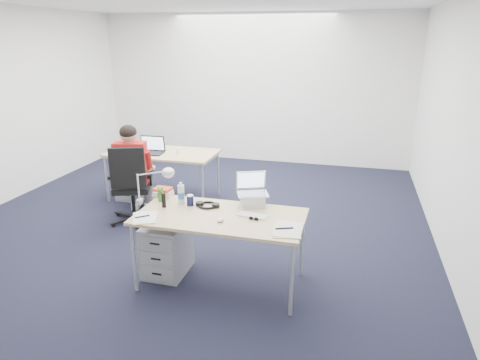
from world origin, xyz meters
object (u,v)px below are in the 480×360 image
at_px(can_koozie, 190,200).
at_px(desk_lamp, 150,185).
at_px(bear_figurine, 161,194).
at_px(far_cup, 178,151).
at_px(book_stack, 163,192).
at_px(sunglasses, 254,219).
at_px(cordless_phone, 164,200).
at_px(desk_far, 162,155).
at_px(seated_person, 134,172).
at_px(wireless_keyboard, 253,215).
at_px(office_chair, 133,200).
at_px(drawer_pedestal_near, 167,248).
at_px(drawer_pedestal_far, 134,180).
at_px(computer_mouse, 220,220).
at_px(headphones, 208,205).
at_px(silver_laptop, 253,190).
at_px(dark_laptop, 150,145).
at_px(desk_near, 220,220).

distance_m(can_koozie, desk_lamp, 0.43).
height_order(bear_figurine, far_cup, bear_figurine).
distance_m(book_stack, sunglasses, 1.15).
xyz_separation_m(cordless_phone, desk_lamp, (-0.15, 0.02, 0.14)).
xyz_separation_m(desk_far, seated_person, (-0.06, -0.74, -0.04)).
distance_m(seated_person, wireless_keyboard, 2.30).
height_order(wireless_keyboard, cordless_phone, cordless_phone).
bearing_deg(sunglasses, office_chair, 155.64).
relative_size(seated_person, drawer_pedestal_near, 2.34).
distance_m(desk_far, sunglasses, 2.81).
xyz_separation_m(seated_person, desk_lamp, (0.87, -1.25, 0.30)).
bearing_deg(seated_person, drawer_pedestal_far, 106.39).
bearing_deg(can_koozie, book_stack, 153.80).
bearing_deg(can_koozie, computer_mouse, -35.97).
distance_m(wireless_keyboard, far_cup, 2.51).
height_order(drawer_pedestal_near, sunglasses, sunglasses).
height_order(office_chair, computer_mouse, office_chair).
bearing_deg(desk_far, headphones, -53.97).
height_order(headphones, sunglasses, headphones).
relative_size(office_chair, silver_laptop, 3.30).
bearing_deg(can_koozie, wireless_keyboard, -8.72).
bearing_deg(desk_far, dark_laptop, -130.64).
height_order(desk_far, dark_laptop, dark_laptop).
distance_m(seated_person, desk_lamp, 1.55).
bearing_deg(can_koozie, drawer_pedestal_far, 132.17).
relative_size(office_chair, cordless_phone, 7.23).
bearing_deg(silver_laptop, far_cup, 110.45).
height_order(wireless_keyboard, far_cup, far_cup).
xyz_separation_m(drawer_pedestal_near, desk_lamp, (-0.15, 0.01, 0.67)).
bearing_deg(desk_lamp, office_chair, 134.23).
height_order(headphones, dark_laptop, dark_laptop).
bearing_deg(headphones, silver_laptop, 20.12).
xyz_separation_m(drawer_pedestal_near, can_koozie, (0.23, 0.11, 0.51)).
distance_m(desk_near, headphones, 0.27).
height_order(drawer_pedestal_near, book_stack, book_stack).
xyz_separation_m(drawer_pedestal_far, far_cup, (0.73, 0.03, 0.50)).
relative_size(desk_far, wireless_keyboard, 5.74).
height_order(seated_person, headphones, seated_person).
bearing_deg(desk_lamp, dark_laptop, 123.13).
xyz_separation_m(office_chair, bear_figurine, (0.87, -0.94, 0.51)).
bearing_deg(far_cup, can_koozie, -63.63).
height_order(seated_person, cordless_phone, seated_person).
xyz_separation_m(silver_laptop, bear_figurine, (-0.94, -0.14, -0.08)).
xyz_separation_m(computer_mouse, can_koozie, (-0.41, 0.30, 0.04)).
bearing_deg(wireless_keyboard, seated_person, 155.27).
distance_m(desk_near, dark_laptop, 2.55).
xyz_separation_m(seated_person, computer_mouse, (1.66, -1.45, 0.10)).
distance_m(cordless_phone, desk_lamp, 0.21).
distance_m(desk_near, cordless_phone, 0.61).
bearing_deg(book_stack, far_cup, 107.78).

